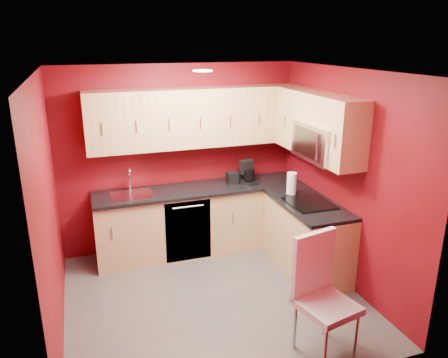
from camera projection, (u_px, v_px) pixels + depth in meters
floor at (213, 298)px, 4.94m from camera, size 3.20×3.20×0.00m
ceiling at (211, 71)px, 4.17m from camera, size 3.20×3.20×0.00m
wall_back at (180, 158)px, 5.91m from camera, size 3.20×0.00×3.20m
wall_front at (273, 260)px, 3.21m from camera, size 3.20×0.00×3.20m
wall_left at (49, 213)px, 4.07m from camera, size 0.00×3.00×3.00m
wall_right at (344, 179)px, 5.05m from camera, size 0.00×3.00×3.00m
base_cabinets_back at (201, 220)px, 5.95m from camera, size 2.80×0.60×0.87m
base_cabinets_right at (307, 238)px, 5.43m from camera, size 0.60×1.30×0.87m
countertop_back at (201, 189)px, 5.80m from camera, size 2.80×0.63×0.04m
countertop_right at (308, 204)px, 5.27m from camera, size 0.63×1.27×0.04m
upper_cabinets_back at (196, 117)px, 5.64m from camera, size 2.80×0.35×0.75m
upper_cabinets_right at (315, 119)px, 5.20m from camera, size 0.35×1.55×0.75m
microwave at (322, 142)px, 5.04m from camera, size 0.42×0.76×0.42m
cooktop at (309, 203)px, 5.23m from camera, size 0.50×0.55×0.01m
sink at (132, 192)px, 5.52m from camera, size 0.52×0.42×0.35m
dishwasher_front at (188, 231)px, 5.61m from camera, size 0.60×0.02×0.82m
downlight at (203, 71)px, 4.45m from camera, size 0.20×0.20×0.01m
coffee_maker at (249, 172)px, 5.93m from camera, size 0.25×0.29×0.31m
napkin_holder at (232, 178)px, 5.96m from camera, size 0.14×0.14×0.15m
paper_towel at (292, 184)px, 5.50m from camera, size 0.20×0.20×0.29m
dining_chair at (327, 300)px, 3.90m from camera, size 0.56×0.57×1.15m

